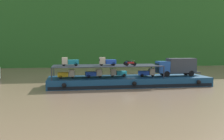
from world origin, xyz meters
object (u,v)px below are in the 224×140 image
Objects in this scene: motorcycle_upper_centre at (129,63)px; mini_truck_lower_stern at (66,74)px; cargo_barge at (129,81)px; mini_truck_lower_aft at (94,73)px; mini_truck_lower_fore at (147,73)px; mini_truck_upper_mid at (107,61)px; covered_lorry at (177,66)px; motorcycle_upper_port at (131,63)px; mini_truck_lower_mid at (118,73)px; mini_truck_upper_stern at (70,62)px.

mini_truck_lower_stern is at bearing -177.54° from motorcycle_upper_centre.
mini_truck_lower_aft is at bearing -179.40° from cargo_barge.
mini_truck_upper_mid is at bearing -177.19° from mini_truck_lower_fore.
covered_lorry is 4.15× the size of motorcycle_upper_centre.
motorcycle_upper_centre is at bearing 86.62° from motorcycle_upper_port.
motorcycle_upper_port is at bearing -94.80° from cargo_barge.
mini_truck_lower_fore is 3.64m from motorcycle_upper_centre.
motorcycle_upper_centre is at bearing -11.08° from mini_truck_lower_mid.
mini_truck_lower_mid is 2.50m from motorcycle_upper_centre.
motorcycle_upper_centre is (-8.61, 0.21, 0.74)m from covered_lorry.
mini_truck_lower_stern is 1.46× the size of motorcycle_upper_centre.
mini_truck_lower_aft is at bearing -174.14° from mini_truck_lower_mid.
mini_truck_lower_stern is 2.11m from mini_truck_upper_stern.
mini_truck_upper_stern reaches higher than mini_truck_lower_mid.
mini_truck_lower_mid is at bearing 173.17° from mini_truck_lower_fore.
mini_truck_upper_stern reaches higher than mini_truck_lower_fore.
mini_truck_lower_stern is 0.99× the size of mini_truck_lower_aft.
mini_truck_upper_mid is at bearing -171.49° from cargo_barge.
mini_truck_upper_stern is at bearing 169.57° from motorcycle_upper_port.
covered_lorry reaches higher than motorcycle_upper_port.
mini_truck_lower_mid is at bearing 125.71° from motorcycle_upper_port.
motorcycle_upper_centre is at bearing 156.00° from cargo_barge.
cargo_barge is 2.34m from mini_truck_lower_mid.
cargo_barge is at bearing 0.60° from mini_truck_lower_aft.
mini_truck_lower_aft is 9.11m from mini_truck_lower_fore.
covered_lorry reaches higher than mini_truck_lower_fore.
mini_truck_upper_stern is (-3.93, -0.06, 2.00)m from mini_truck_lower_aft.
cargo_barge is at bearing 8.51° from mini_truck_upper_mid.
motorcycle_upper_port is at bearing -168.77° from covered_lorry.
cargo_barge is 9.80× the size of mini_truck_lower_stern.
cargo_barge is 9.71× the size of mini_truck_lower_aft.
mini_truck_upper_stern is at bearing -176.52° from mini_truck_lower_mid.
motorcycle_upper_centre reaches higher than mini_truck_lower_stern.
mini_truck_upper_mid is at bearing -1.20° from mini_truck_lower_stern.
mini_truck_lower_mid is (4.17, 0.43, 0.00)m from mini_truck_lower_aft.
motorcycle_upper_port reaches higher than mini_truck_lower_fore.
motorcycle_upper_port is at bearing -17.72° from mini_truck_lower_aft.
mini_truck_lower_mid is at bearing 25.04° from mini_truck_upper_mid.
motorcycle_upper_centre reaches higher than mini_truck_lower_aft.
mini_truck_lower_stern is 8.73m from mini_truck_lower_mid.
mini_truck_upper_stern is (-9.90, -0.13, 3.44)m from cargo_barge.
covered_lorry is (8.57, -0.19, 2.45)m from cargo_barge.
mini_truck_upper_stern is 1.00× the size of mini_truck_upper_mid.
motorcycle_upper_port reaches higher than mini_truck_lower_mid.
mini_truck_upper_stern reaches higher than mini_truck_lower_aft.
motorcycle_upper_port is (5.81, -1.86, 1.74)m from mini_truck_lower_aft.
covered_lorry is 10.43m from mini_truck_lower_mid.
mini_truck_lower_mid is 1.00× the size of mini_truck_upper_mid.
mini_truck_lower_mid is 2.98m from mini_truck_upper_mid.
cargo_barge is at bearing 2.34° from mini_truck_lower_stern.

